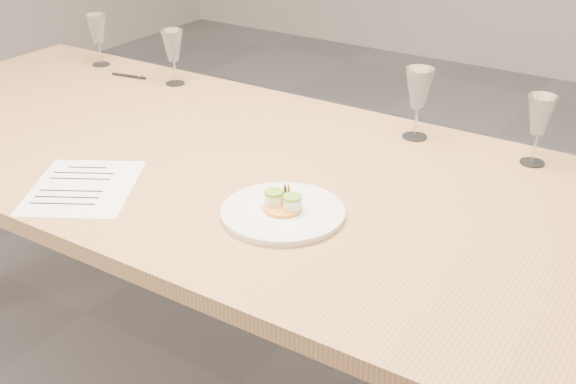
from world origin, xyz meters
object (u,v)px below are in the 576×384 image
Objects in this scene: wine_glass_2 at (419,90)px; wine_glass_3 at (540,117)px; dining_table at (233,183)px; ballpoint_pen at (129,76)px; wine_glass_0 at (97,30)px; recipe_sheet at (83,187)px; wine_glass_1 at (173,47)px; dinner_plate at (283,211)px.

wine_glass_3 is (0.32, 0.01, -0.01)m from wine_glass_2.
ballpoint_pen reaches higher than dining_table.
ballpoint_pen is 1.34m from wine_glass_3.
wine_glass_0 is at bearing 179.68° from wine_glass_2.
wine_glass_2 is (1.20, -0.01, 0.01)m from wine_glass_0.
wine_glass_3 is (0.84, 0.71, 0.12)m from recipe_sheet.
ballpoint_pen is at bearing -177.67° from wine_glass_2.
wine_glass_1 reaches higher than ballpoint_pen.
dining_table is 18.45× the size of ballpoint_pen.
wine_glass_2 is 0.32m from wine_glass_3.
wine_glass_2 is at bearing -179.08° from wine_glass_3.
dining_table is 6.43× the size of recipe_sheet.
wine_glass_1 is (-0.51, 0.38, 0.19)m from dining_table.
recipe_sheet is (-0.47, -0.14, -0.01)m from dinner_plate.
wine_glass_3 reaches higher than recipe_sheet.
dinner_plate is (0.27, -0.18, 0.08)m from dining_table.
dinner_plate is 1.09m from ballpoint_pen.
wine_glass_1 is at bearing -0.07° from ballpoint_pen.
ballpoint_pen is 0.22m from wine_glass_0.
ballpoint_pen is 0.73× the size of wine_glass_3.
wine_glass_0 is at bearing 103.22° from recipe_sheet.
wine_glass_1 is 0.92× the size of wine_glass_2.
wine_glass_0 is at bearing 155.09° from ballpoint_pen.
recipe_sheet reaches higher than dining_table.
wine_glass_0 is (-0.87, 0.39, 0.19)m from dining_table.
recipe_sheet is at bearing -65.52° from wine_glass_1.
wine_glass_1 is 1.00× the size of wine_glass_3.
dining_table is at bearing -24.34° from wine_glass_0.
dinner_plate is 0.96m from wine_glass_1.
ballpoint_pen is at bearing 151.50° from dinner_plate.
wine_glass_0 is 1.00× the size of wine_glass_3.
wine_glass_0 is 1.20m from wine_glass_2.
dinner_plate is at bearing -95.84° from wine_glass_2.
wine_glass_1 and wine_glass_3 have the same top height.
wine_glass_0 is 1.00× the size of wine_glass_1.
recipe_sheet is (-0.20, -0.31, 0.07)m from dining_table.
dining_table is at bearing -148.76° from wine_glass_3.
dining_table is at bearing -36.71° from ballpoint_pen.
ballpoint_pen is (-0.49, 0.66, 0.00)m from recipe_sheet.
wine_glass_2 reaches higher than dinner_plate.
dining_table is 0.38m from recipe_sheet.
ballpoint_pen is 0.68× the size of wine_glass_2.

